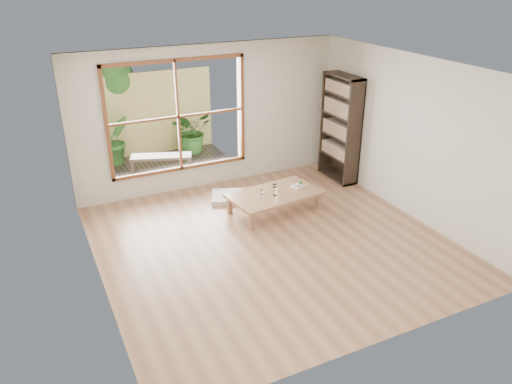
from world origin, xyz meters
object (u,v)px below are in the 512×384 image
(bookshelf, at_px, (340,128))
(garden_bench, at_px, (161,158))
(low_table, at_px, (274,195))
(food_tray, at_px, (299,185))

(bookshelf, xyz_separation_m, garden_bench, (-3.05, 1.66, -0.67))
(low_table, distance_m, garden_bench, 2.72)
(food_tray, bearing_deg, garden_bench, 110.84)
(low_table, relative_size, bookshelf, 0.80)
(garden_bench, bearing_deg, food_tray, -33.35)
(low_table, bearing_deg, food_tray, 0.02)
(garden_bench, bearing_deg, bookshelf, -8.91)
(bookshelf, bearing_deg, garden_bench, 151.45)
(low_table, distance_m, bookshelf, 2.07)
(low_table, xyz_separation_m, food_tray, (0.51, 0.06, 0.06))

